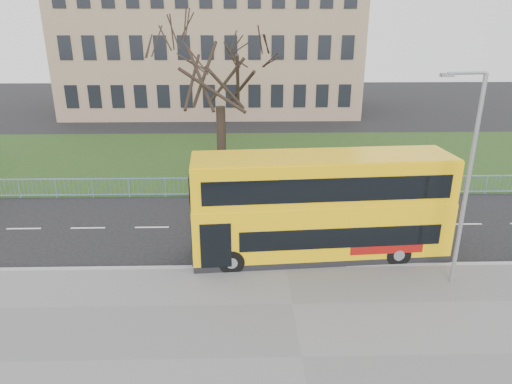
# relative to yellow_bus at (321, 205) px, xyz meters

# --- Properties ---
(ground) EXTENTS (120.00, 120.00, 0.00)m
(ground) POSITION_rel_yellow_bus_xyz_m (-1.43, 0.51, -2.28)
(ground) COLOR black
(ground) RESTS_ON ground
(pavement) EXTENTS (80.00, 10.50, 0.12)m
(pavement) POSITION_rel_yellow_bus_xyz_m (-1.43, -6.24, -2.22)
(pavement) COLOR slate
(pavement) RESTS_ON ground
(kerb) EXTENTS (80.00, 0.20, 0.14)m
(kerb) POSITION_rel_yellow_bus_xyz_m (-1.43, -1.04, -2.21)
(kerb) COLOR gray
(kerb) RESTS_ON ground
(grass_verge) EXTENTS (80.00, 15.40, 0.08)m
(grass_verge) POSITION_rel_yellow_bus_xyz_m (-1.43, 14.81, -2.24)
(grass_verge) COLOR #1E3A15
(grass_verge) RESTS_ON ground
(guard_railing) EXTENTS (40.00, 0.12, 1.10)m
(guard_railing) POSITION_rel_yellow_bus_xyz_m (-1.43, 7.11, -1.73)
(guard_railing) COLOR #7798D5
(guard_railing) RESTS_ON ground
(bare_tree) EXTENTS (7.27, 7.27, 10.39)m
(bare_tree) POSITION_rel_yellow_bus_xyz_m (-4.43, 10.51, 3.00)
(bare_tree) COLOR black
(bare_tree) RESTS_ON grass_verge
(civic_building) EXTENTS (30.00, 15.00, 14.00)m
(civic_building) POSITION_rel_yellow_bus_xyz_m (-6.43, 35.51, 4.72)
(civic_building) COLOR #8F745B
(civic_building) RESTS_ON ground
(yellow_bus) EXTENTS (10.28, 3.11, 4.25)m
(yellow_bus) POSITION_rel_yellow_bus_xyz_m (0.00, 0.00, 0.00)
(yellow_bus) COLOR yellow
(yellow_bus) RESTS_ON ground
(street_lamp) EXTENTS (1.59, 0.35, 7.52)m
(street_lamp) POSITION_rel_yellow_bus_xyz_m (4.48, -2.32, 1.96)
(street_lamp) COLOR gray
(street_lamp) RESTS_ON pavement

